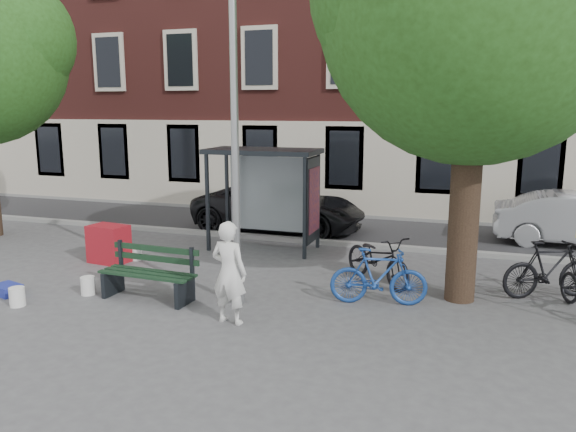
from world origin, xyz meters
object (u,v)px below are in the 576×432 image
at_px(bike_a, 378,259).
at_px(car_dark, 279,207).
at_px(bench, 149,276).
at_px(red_stand, 109,244).
at_px(lamppost, 235,156).
at_px(painter, 229,273).
at_px(bike_b, 379,277).
at_px(bus_shelter, 279,176).
at_px(bike_d, 549,269).

xyz_separation_m(bike_a, car_dark, (-3.70, 4.27, 0.18)).
height_order(bench, red_stand, bench).
relative_size(bike_a, car_dark, 0.39).
bearing_deg(car_dark, lamppost, -167.63).
bearing_deg(painter, bike_a, -116.73).
relative_size(bike_b, red_stand, 2.02).
height_order(lamppost, red_stand, lamppost).
xyz_separation_m(bike_b, red_stand, (-6.60, 0.89, -0.10)).
height_order(bench, bike_b, bike_b).
relative_size(bus_shelter, bike_a, 1.41).
xyz_separation_m(painter, bike_a, (2.04, 3.03, -0.37)).
distance_m(bike_a, bike_d, 3.31).
bearing_deg(bike_d, painter, 94.73).
relative_size(lamppost, bike_a, 3.03).
bearing_deg(bench, painter, -15.24).
xyz_separation_m(lamppost, painter, (0.28, -0.99, -1.89)).
xyz_separation_m(bus_shelter, red_stand, (-3.44, -2.48, -1.47)).
distance_m(bike_a, car_dark, 5.65).
relative_size(lamppost, bench, 3.13).
height_order(bike_b, car_dark, car_dark).
xyz_separation_m(bus_shelter, painter, (0.89, -5.09, -1.02)).
bearing_deg(car_dark, bike_b, -144.79).
bearing_deg(bike_b, red_stand, 71.69).
bearing_deg(lamppost, red_stand, 158.16).
relative_size(lamppost, car_dark, 1.19).
bearing_deg(bus_shelter, bike_a, -35.20).
bearing_deg(lamppost, bike_d, 21.00).
height_order(bus_shelter, bike_b, bus_shelter).
distance_m(bus_shelter, painter, 5.27).
xyz_separation_m(bike_a, red_stand, (-6.37, -0.42, -0.08)).
bearing_deg(bike_b, bus_shelter, 32.52).
bearing_deg(bike_d, bike_b, 89.19).
distance_m(bike_b, bike_d, 3.39).
distance_m(bus_shelter, bike_a, 3.84).
bearing_deg(car_dark, bike_a, -139.07).
height_order(lamppost, bus_shelter, lamppost).
bearing_deg(lamppost, bike_b, 15.96).
bearing_deg(lamppost, car_dark, 102.30).
distance_m(lamppost, bench, 2.91).
bearing_deg(bike_b, car_dark, 24.53).
xyz_separation_m(lamppost, car_dark, (-1.38, 6.31, -2.07)).
distance_m(painter, red_stand, 5.08).
height_order(painter, bike_a, painter).
bearing_deg(bike_d, bus_shelter, 46.94).
bearing_deg(bike_a, bench, 162.65).
bearing_deg(red_stand, bike_a, 3.75).
height_order(bike_a, car_dark, car_dark).
xyz_separation_m(bench, red_stand, (-2.34, 1.96, -0.01)).
height_order(painter, bike_d, painter).
bearing_deg(bench, bike_a, 33.46).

